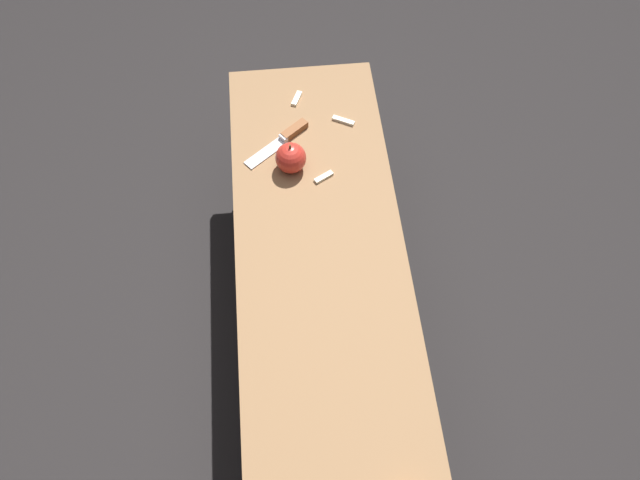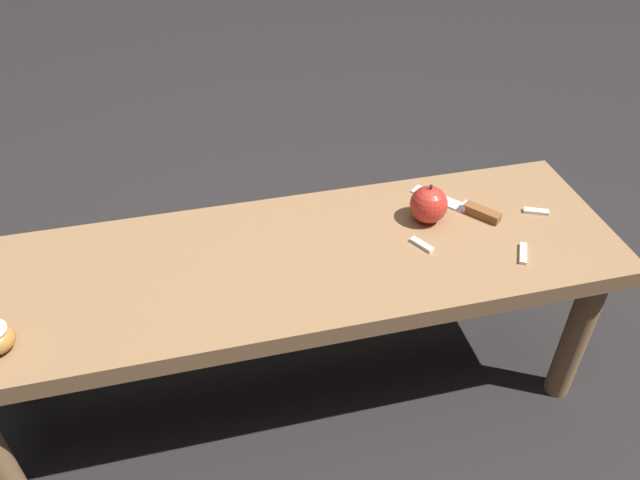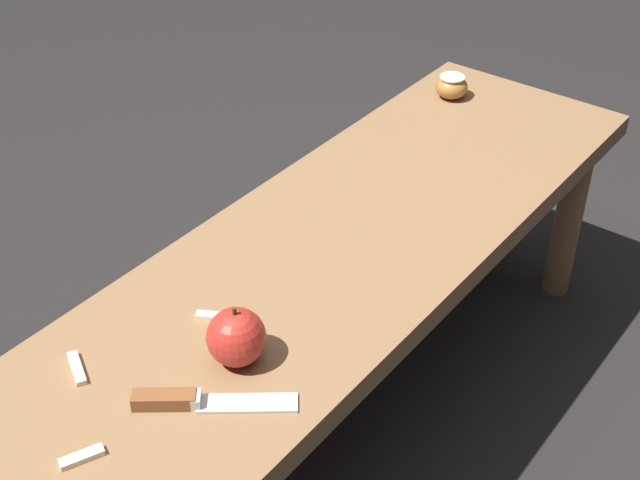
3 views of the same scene
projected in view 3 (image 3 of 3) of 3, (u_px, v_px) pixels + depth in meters
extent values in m
plane|color=black|center=(339.00, 423.00, 1.66)|extent=(8.00, 8.00, 0.00)
cube|color=olive|center=(342.00, 249.00, 1.42)|extent=(1.34, 0.41, 0.04)
cylinder|color=olive|center=(569.00, 217.00, 1.87)|extent=(0.06, 0.06, 0.38)
cylinder|color=olive|center=(449.00, 173.00, 2.01)|extent=(0.06, 0.06, 0.38)
cube|color=silver|center=(247.00, 403.00, 1.12)|extent=(0.10, 0.12, 0.00)
cube|color=silver|center=(196.00, 400.00, 1.12)|extent=(0.03, 0.03, 0.02)
cube|color=brown|center=(164.00, 400.00, 1.12)|extent=(0.07, 0.08, 0.02)
sphere|color=red|center=(236.00, 337.00, 1.17)|extent=(0.08, 0.08, 0.08)
cylinder|color=#4C3319|center=(234.00, 312.00, 1.14)|extent=(0.01, 0.01, 0.01)
ellipsoid|color=#B27233|center=(452.00, 87.00, 1.79)|extent=(0.06, 0.06, 0.05)
cylinder|color=white|center=(452.00, 77.00, 1.78)|extent=(0.05, 0.05, 0.00)
cube|color=white|center=(77.00, 368.00, 1.17)|extent=(0.04, 0.06, 0.01)
cube|color=white|center=(82.00, 457.00, 1.05)|extent=(0.05, 0.04, 0.01)
cube|color=white|center=(215.00, 317.00, 1.25)|extent=(0.04, 0.05, 0.01)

